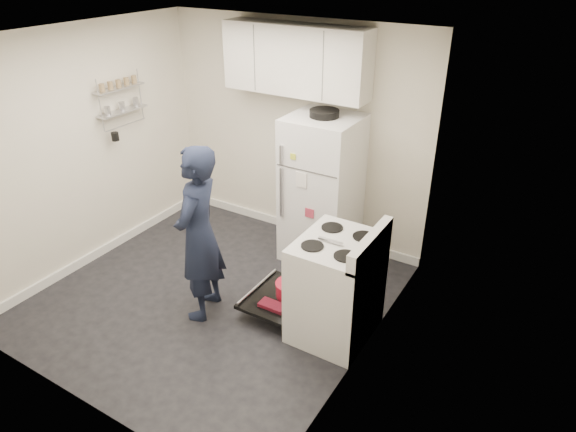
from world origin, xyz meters
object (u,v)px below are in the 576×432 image
Objects in this scene: refrigerator at (322,189)px; person at (199,235)px; electric_range at (335,288)px; open_oven_door at (283,293)px.

refrigerator is 1.55m from person.
electric_range is at bearing -56.64° from refrigerator.
person reaches higher than open_oven_door.
refrigerator is (-0.72, 1.10, 0.35)m from electric_range.
electric_range reaches higher than open_oven_door.
person is (-0.64, -0.40, 0.66)m from open_oven_door.
refrigerator reaches higher than electric_range.
electric_range is at bearing -2.62° from open_oven_door.
refrigerator is at bearing 123.36° from electric_range.
electric_range is 0.65× the size of person.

